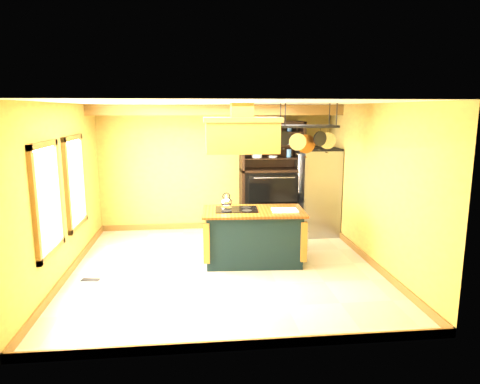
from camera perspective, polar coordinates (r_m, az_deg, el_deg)
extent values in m
plane|color=beige|center=(7.24, -2.05, -10.10)|extent=(5.00, 5.00, 0.00)
plane|color=white|center=(6.76, -2.21, 11.79)|extent=(5.00, 5.00, 0.00)
cube|color=gold|center=(9.34, -3.19, 3.23)|extent=(5.00, 0.02, 2.70)
cube|color=gold|center=(4.45, 0.11, -5.35)|extent=(5.00, 0.02, 2.70)
cube|color=gold|center=(7.16, -22.52, 0.05)|extent=(0.02, 5.00, 2.70)
cube|color=gold|center=(7.47, 17.38, 0.81)|extent=(0.02, 5.00, 2.70)
cube|color=brown|center=(8.46, -3.00, 10.86)|extent=(5.00, 0.15, 0.20)
cube|color=brown|center=(6.39, -24.28, -0.85)|extent=(0.06, 1.06, 1.56)
cube|color=white|center=(6.38, -24.07, -0.84)|extent=(0.02, 0.85, 1.34)
cube|color=brown|center=(7.71, -21.10, 1.26)|extent=(0.06, 1.06, 1.56)
cube|color=white|center=(7.70, -20.92, 1.26)|extent=(0.02, 0.85, 1.34)
cube|color=black|center=(7.38, 1.78, -6.07)|extent=(1.62, 0.95, 0.88)
cube|color=brown|center=(7.26, 1.80, -2.59)|extent=(1.77, 1.05, 0.04)
cube|color=black|center=(7.28, -0.47, -2.33)|extent=(0.74, 0.54, 0.01)
ellipsoid|color=silver|center=(7.37, -1.84, -1.36)|extent=(0.20, 0.20, 0.16)
cube|color=white|center=(7.24, 5.99, -2.44)|extent=(0.45, 0.36, 0.02)
cube|color=#A26628|center=(7.05, 0.24, 7.28)|extent=(1.17, 0.63, 0.50)
cube|color=brown|center=(7.04, 0.24, 9.63)|extent=(1.25, 0.70, 0.08)
cube|color=#A26628|center=(7.04, 0.24, 10.53)|extent=(0.35, 0.35, 0.30)
cube|color=black|center=(7.24, 9.02, 8.66)|extent=(0.94, 0.47, 0.04)
cylinder|color=black|center=(6.96, 6.05, 10.18)|extent=(0.02, 0.02, 0.37)
cylinder|color=black|center=(7.54, 11.85, 10.07)|extent=(0.02, 0.02, 0.37)
cylinder|color=black|center=(7.26, 5.89, 7.16)|extent=(0.24, 0.04, 0.24)
cylinder|color=silver|center=(7.12, 7.68, 6.65)|extent=(0.28, 0.04, 0.28)
cylinder|color=#A8632A|center=(7.35, 8.76, 6.36)|extent=(0.32, 0.04, 0.32)
cylinder|color=black|center=(7.22, 10.62, 7.01)|extent=(0.24, 0.04, 0.24)
cylinder|color=silver|center=(7.45, 11.59, 6.71)|extent=(0.28, 0.04, 0.28)
cube|color=gray|center=(9.18, 10.30, 0.05)|extent=(0.74, 0.91, 1.79)
cube|color=gray|center=(8.79, 8.38, 2.24)|extent=(0.03, 0.44, 0.96)
cube|color=gray|center=(9.23, 7.68, 2.66)|extent=(0.03, 0.44, 0.96)
cube|color=gray|center=(9.18, 7.87, -2.96)|extent=(0.03, 0.88, 0.75)
cube|color=black|center=(9.37, 10.12, -5.14)|extent=(0.71, 0.87, 0.06)
cube|color=black|center=(9.44, 3.95, 2.26)|extent=(1.33, 0.06, 2.36)
cube|color=black|center=(9.11, 0.28, 1.97)|extent=(0.06, 0.56, 2.36)
cube|color=black|center=(9.33, 8.07, 2.08)|extent=(0.06, 0.56, 2.36)
cube|color=black|center=(9.18, 4.24, 2.98)|extent=(1.33, 0.56, 0.05)
cube|color=black|center=(9.31, 4.15, -0.88)|extent=(1.21, 0.46, 1.27)
cube|color=black|center=(8.94, 4.55, 0.43)|extent=(1.04, 0.04, 0.56)
cube|color=black|center=(9.06, 4.49, -3.08)|extent=(1.04, 0.04, 0.51)
cube|color=black|center=(9.14, 4.26, 4.57)|extent=(1.21, 0.50, 0.02)
cube|color=black|center=(9.12, 4.28, 6.30)|extent=(1.21, 0.50, 0.02)
cube|color=black|center=(9.10, 4.31, 7.97)|extent=(1.21, 0.50, 0.03)
cylinder|color=white|center=(9.04, 2.26, 4.83)|extent=(0.22, 0.22, 0.07)
cylinder|color=#4178B7|center=(9.13, 6.58, 6.89)|extent=(0.10, 0.10, 0.17)
cube|color=black|center=(7.15, -19.30, -10.98)|extent=(0.30, 0.16, 0.01)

